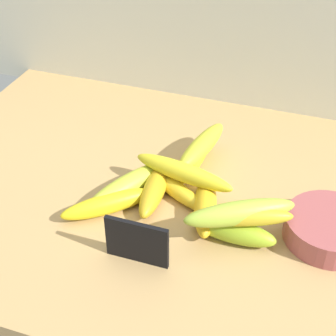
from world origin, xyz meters
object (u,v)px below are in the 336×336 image
object	(u,v)px
banana_1	(205,205)
banana_7	(240,213)
banana_6	(128,186)
banana_9	(202,146)
banana_4	(194,160)
banana_5	(108,204)
chalkboard_sign	(134,243)
banana_2	(232,231)
banana_10	(240,216)
banana_0	(155,187)
banana_3	(177,190)
banana_8	(183,172)
fruit_bowl	(330,228)

from	to	relation	value
banana_1	banana_7	bearing A→B (deg)	-33.59
banana_6	banana_9	size ratio (longest dim) A/B	1.09
banana_4	banana_7	size ratio (longest dim) A/B	0.92
banana_5	banana_7	bearing A→B (deg)	1.17
banana_6	banana_5	bearing A→B (deg)	-105.85
chalkboard_sign	banana_2	distance (cm)	17.50
banana_2	banana_4	xyz separation A→B (cm)	(-12.41, 18.41, -0.47)
banana_10	banana_0	bearing A→B (deg)	157.92
banana_3	banana_7	bearing A→B (deg)	-29.71
banana_4	banana_5	world-z (taller)	banana_5
banana_5	banana_9	world-z (taller)	banana_9
banana_5	banana_8	size ratio (longest dim) A/B	0.86
chalkboard_sign	banana_4	bearing A→B (deg)	85.96
banana_1	banana_3	distance (cm)	7.32
banana_4	banana_9	world-z (taller)	banana_9
fruit_bowl	banana_6	bearing A→B (deg)	-179.41
chalkboard_sign	fruit_bowl	xyz separation A→B (cm)	(30.49, 15.76, -1.62)
fruit_bowl	banana_7	bearing A→B (deg)	-159.14
fruit_bowl	banana_2	xyz separation A→B (cm)	(-16.09, -5.97, -0.07)
chalkboard_sign	banana_9	size ratio (longest dim) A/B	0.60
banana_4	banana_8	bearing A→B (deg)	-87.51
chalkboard_sign	banana_8	xyz separation A→B (cm)	(2.38, 19.32, 1.27)
banana_4	banana_10	world-z (taller)	banana_10
banana_3	banana_6	distance (cm)	9.49
banana_5	banana_9	distance (cm)	23.12
banana_2	banana_6	size ratio (longest dim) A/B	0.78
banana_6	banana_0	bearing A→B (deg)	16.50
fruit_bowl	banana_8	world-z (taller)	banana_8
banana_1	banana_8	size ratio (longest dim) A/B	0.81
banana_5	banana_2	bearing A→B (deg)	0.70
banana_10	banana_7	bearing A→B (deg)	116.13
banana_0	banana_5	size ratio (longest dim) A/B	1.01
banana_0	banana_2	distance (cm)	18.28
banana_2	banana_8	distance (cm)	15.62
banana_3	banana_4	bearing A→B (deg)	87.52
banana_3	banana_4	xyz separation A→B (cm)	(0.45, 10.30, 0.06)
banana_2	banana_7	world-z (taller)	banana_7
banana_0	fruit_bowl	bearing A→B (deg)	-1.97
banana_5	banana_8	world-z (taller)	banana_8
fruit_bowl	banana_1	world-z (taller)	fruit_bowl
banana_3	fruit_bowl	bearing A→B (deg)	-4.24
banana_1	banana_3	bearing A→B (deg)	154.91
banana_1	banana_6	world-z (taller)	banana_6
banana_2	banana_6	bearing A→B (deg)	165.76
banana_5	banana_6	world-z (taller)	banana_6
banana_5	banana_1	bearing A→B (deg)	16.94
fruit_bowl	banana_6	size ratio (longest dim) A/B	0.79
chalkboard_sign	banana_2	world-z (taller)	chalkboard_sign
banana_1	banana_2	world-z (taller)	banana_2
banana_8	fruit_bowl	bearing A→B (deg)	-7.21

